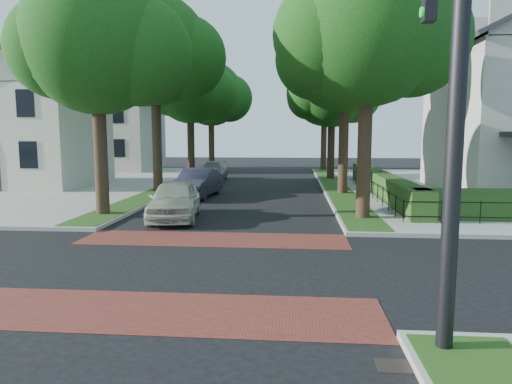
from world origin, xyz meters
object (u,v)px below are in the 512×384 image
traffic_signal (441,56)px  parked_car_rear (213,171)px  parked_car_middle (198,183)px  parked_car_front (175,200)px

traffic_signal → parked_car_rear: traffic_signal is taller
parked_car_middle → parked_car_front: bearing=-81.2°
traffic_signal → parked_car_middle: 19.94m
parked_car_front → traffic_signal: bearing=-65.0°
traffic_signal → parked_car_front: traffic_signal is taller
traffic_signal → parked_car_front: (-7.19, 11.23, -3.89)m
parked_car_front → parked_car_rear: bearing=86.9°
parked_car_rear → parked_car_middle: bearing=-88.6°
parked_car_front → parked_car_rear: 16.42m
traffic_signal → parked_car_middle: (-7.66, 17.99, -3.89)m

